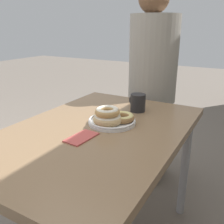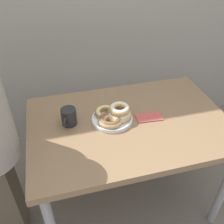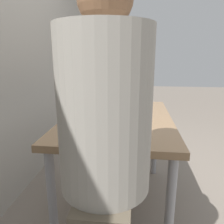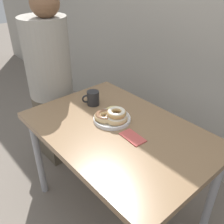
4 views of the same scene
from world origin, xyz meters
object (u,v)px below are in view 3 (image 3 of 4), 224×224
Objects in this scene: coffee_mug at (102,124)px; napkin at (119,112)px; donut_plate at (113,115)px; dining_table at (118,127)px; person_figure at (105,160)px.

coffee_mug is 0.73× the size of napkin.
coffee_mug is at bearing 172.25° from napkin.
coffee_mug is (-0.25, 0.03, 0.01)m from donut_plate.
donut_plate is 0.25m from coffee_mug.
person_figure is at bearing -178.56° from dining_table.
donut_plate is at bearing 4.04° from person_figure.
person_figure reaches higher than napkin.
donut_plate is at bearing 161.29° from dining_table.
napkin is at bearing 1.38° from person_figure.
dining_table is 0.80m from person_figure.
donut_plate is 1.63× the size of napkin.
donut_plate is (-0.09, 0.03, 0.12)m from dining_table.
coffee_mug reaches higher than napkin.
napkin reaches higher than dining_table.
coffee_mug is 0.08× the size of person_figure.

